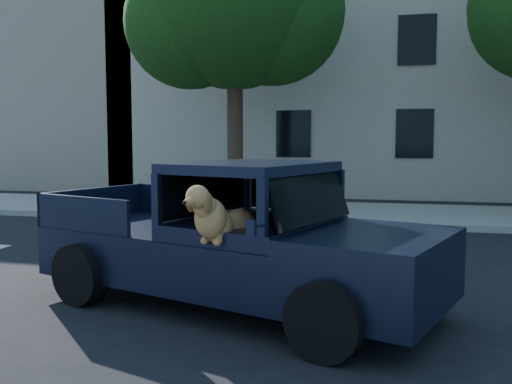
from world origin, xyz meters
The scene contains 7 objects.
ground centered at (0.00, 0.00, 0.00)m, with size 120.00×120.00×0.00m, color black.
far_sidewalk centered at (0.00, 9.20, 0.07)m, with size 60.00×4.00×0.15m, color gray.
lane_stripes centered at (2.00, 3.40, 0.01)m, with size 21.60×0.14×0.01m, color silver, non-canonical shape.
street_tree_left centered at (-3.97, 9.62, 5.71)m, with size 6.00×5.20×8.60m.
building_main centered at (3.00, 16.50, 4.50)m, with size 26.00×6.00×9.00m, color beige.
building_left centered at (-15.00, 16.50, 4.00)m, with size 12.00×6.00×8.00m, color tan.
pickup_truck centered at (-1.61, 0.70, 0.60)m, with size 5.30×3.42×1.77m.
Camera 1 is at (0.29, -5.88, 2.06)m, focal length 40.00 mm.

